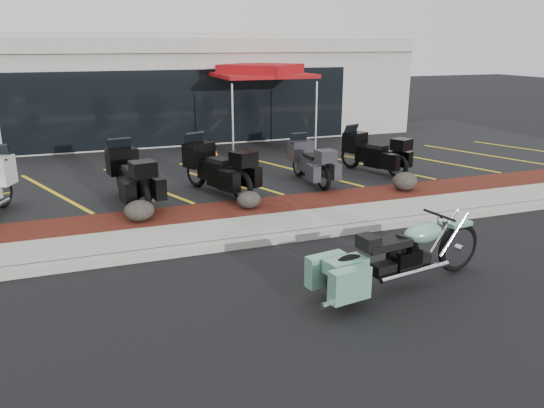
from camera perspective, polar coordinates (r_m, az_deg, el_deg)
name	(u,v)px	position (r m, az deg, el deg)	size (l,w,h in m)	color
ground	(308,257)	(9.55, 3.91, -5.76)	(90.00, 90.00, 0.00)	black
curb	(290,237)	(10.30, 1.91, -3.56)	(24.00, 0.25, 0.15)	gray
sidewalk	(277,226)	(10.91, 0.54, -2.35)	(24.00, 1.20, 0.15)	gray
mulch_bed	(259,209)	(11.98, -1.46, -0.54)	(24.00, 1.20, 0.16)	black
upper_lot	(205,161)	(17.03, -7.25, 4.60)	(26.00, 9.60, 0.15)	black
dealership_building	(169,85)	(22.86, -11.04, 12.47)	(18.00, 8.16, 4.00)	gray
boulder_left	(139,211)	(11.22, -14.09, -0.69)	(0.62, 0.51, 0.44)	black
boulder_mid	(249,200)	(11.74, -2.49, 0.46)	(0.54, 0.45, 0.38)	black
boulder_right	(405,181)	(13.56, 14.10, 2.39)	(0.65, 0.54, 0.46)	black
hero_cruiser	(459,240)	(9.28, 19.43, -3.71)	(3.20, 0.81, 1.13)	#659E83
touring_white	(0,176)	(13.09, -27.23, 2.66)	(2.48, 0.95, 1.44)	silver
touring_black_front	(121,167)	(13.17, -15.92, 3.87)	(2.39, 0.91, 1.39)	black
touring_black_mid	(196,160)	(13.50, -8.21, 4.71)	(2.42, 0.93, 1.41)	black
touring_grey	(299,155)	(14.47, 2.88, 5.30)	(2.10, 0.80, 1.22)	#2C2C31
touring_black_rear	(351,147)	(15.61, 8.51, 6.13)	(2.23, 0.85, 1.29)	black
traffic_cone	(215,156)	(16.23, -6.11, 5.11)	(0.36, 0.36, 0.45)	orange
popup_canopy	(261,72)	(18.38, -1.19, 13.99)	(3.79, 3.79, 2.84)	silver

